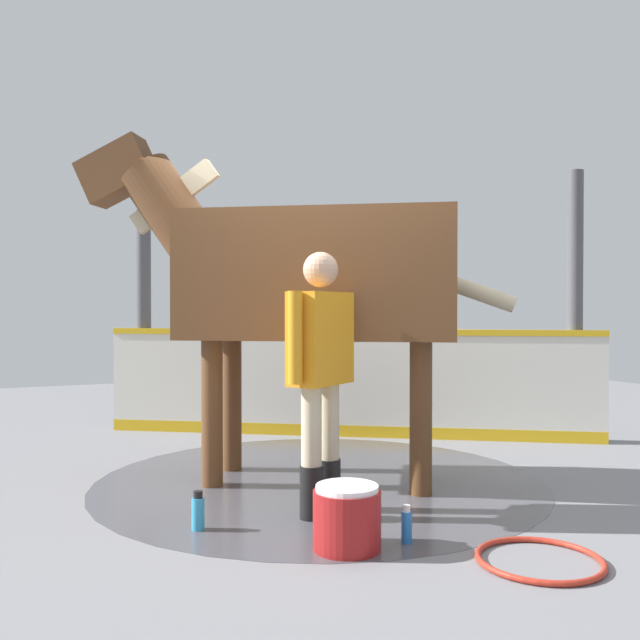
{
  "coord_description": "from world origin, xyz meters",
  "views": [
    {
      "loc": [
        2.18,
        4.62,
        1.32
      ],
      "look_at": [
        0.19,
        0.24,
        1.25
      ],
      "focal_mm": 38.41,
      "sensor_mm": 36.0,
      "label": 1
    }
  ],
  "objects_px": {
    "horse": "(303,276)",
    "hose_coil": "(540,559)",
    "handler": "(321,363)",
    "bottle_spray": "(407,526)",
    "wash_bucket": "(347,518)",
    "bottle_shampoo": "(198,512)"
  },
  "relations": [
    {
      "from": "horse",
      "to": "hose_coil",
      "type": "bearing_deg",
      "value": 135.5
    },
    {
      "from": "handler",
      "to": "bottle_spray",
      "type": "relative_size",
      "value": 7.88
    },
    {
      "from": "handler",
      "to": "wash_bucket",
      "type": "distance_m",
      "value": 1.04
    },
    {
      "from": "horse",
      "to": "bottle_spray",
      "type": "bearing_deg",
      "value": 122.62
    },
    {
      "from": "handler",
      "to": "hose_coil",
      "type": "xyz_separation_m",
      "value": [
        -0.69,
        1.25,
        -0.96
      ]
    },
    {
      "from": "wash_bucket",
      "to": "bottle_shampoo",
      "type": "xyz_separation_m",
      "value": [
        0.66,
        -0.66,
        -0.07
      ]
    },
    {
      "from": "horse",
      "to": "handler",
      "type": "distance_m",
      "value": 1.06
    },
    {
      "from": "handler",
      "to": "bottle_spray",
      "type": "bearing_deg",
      "value": -16.46
    },
    {
      "from": "bottle_shampoo",
      "to": "bottle_spray",
      "type": "bearing_deg",
      "value": 145.23
    },
    {
      "from": "horse",
      "to": "bottle_shampoo",
      "type": "relative_size",
      "value": 12.64
    },
    {
      "from": "bottle_spray",
      "to": "hose_coil",
      "type": "bearing_deg",
      "value": 130.43
    },
    {
      "from": "handler",
      "to": "wash_bucket",
      "type": "relative_size",
      "value": 4.49
    },
    {
      "from": "handler",
      "to": "hose_coil",
      "type": "distance_m",
      "value": 1.72
    },
    {
      "from": "handler",
      "to": "wash_bucket",
      "type": "xyz_separation_m",
      "value": [
        0.14,
        0.65,
        -0.8
      ]
    },
    {
      "from": "bottle_shampoo",
      "to": "bottle_spray",
      "type": "height_order",
      "value": "bottle_shampoo"
    },
    {
      "from": "hose_coil",
      "to": "horse",
      "type": "bearing_deg",
      "value": -77.85
    },
    {
      "from": "handler",
      "to": "bottle_spray",
      "type": "distance_m",
      "value": 1.14
    },
    {
      "from": "handler",
      "to": "bottle_shampoo",
      "type": "bearing_deg",
      "value": -124.83
    },
    {
      "from": "handler",
      "to": "hose_coil",
      "type": "height_order",
      "value": "handler"
    },
    {
      "from": "horse",
      "to": "hose_coil",
      "type": "distance_m",
      "value": 2.65
    },
    {
      "from": "bottle_spray",
      "to": "hose_coil",
      "type": "height_order",
      "value": "bottle_spray"
    },
    {
      "from": "hose_coil",
      "to": "bottle_spray",
      "type": "bearing_deg",
      "value": -49.57
    }
  ]
}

